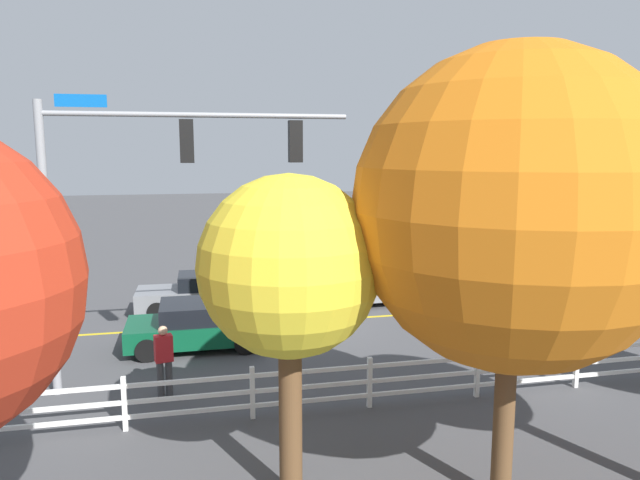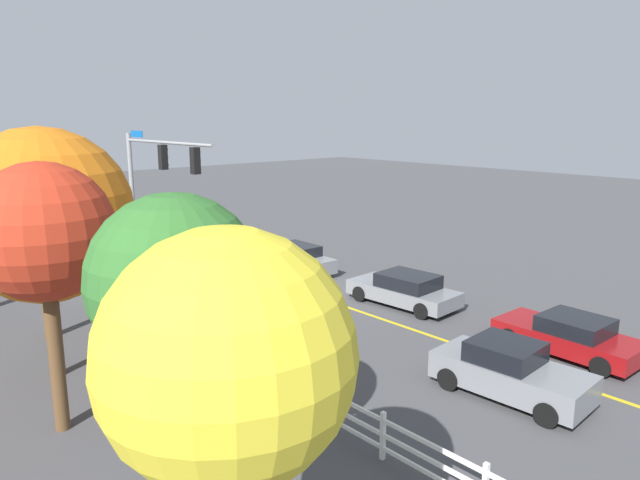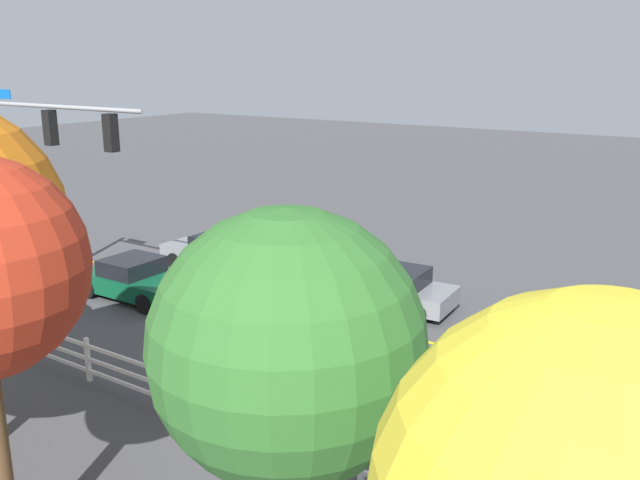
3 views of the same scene
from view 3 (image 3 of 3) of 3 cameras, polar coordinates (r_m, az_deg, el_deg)
The scene contains 11 objects.
ground_plane at distance 22.92m, azimuth -5.82°, elevation -4.98°, with size 120.00×120.00×0.00m, color #444447.
lane_center_stripe at distance 20.78m, azimuth 2.85°, elevation -7.05°, with size 28.00×0.16×0.01m, color gold.
signal_assembly at distance 21.95m, azimuth -22.87°, elevation 6.11°, with size 7.07×0.38×6.90m.
car_0 at distance 20.18m, azimuth 22.95°, elevation -7.05°, with size 4.52×2.10×1.29m.
car_1 at distance 16.45m, azimuth 21.14°, elevation -11.53°, with size 4.24×2.09×1.52m.
car_2 at distance 25.93m, azimuth -8.33°, elevation -1.14°, with size 4.61×1.90×1.38m.
car_3 at distance 23.65m, azimuth -15.16°, elevation -3.18°, with size 3.92×2.06×1.34m.
car_4 at distance 22.10m, azimuth 5.48°, elevation -3.95°, with size 4.65×2.19×1.33m.
pedestrian at distance 22.20m, azimuth -22.90°, elevation -4.26°, with size 0.45×0.34×1.69m.
white_rail_fence at distance 16.19m, azimuth -13.04°, elevation -11.77°, with size 26.10×0.10×1.15m.
tree_1 at distance 7.56m, azimuth -2.74°, elevation -9.13°, with size 3.08×3.08×6.27m.
Camera 3 is at (-13.72, 16.65, 7.75)m, focal length 38.23 mm.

